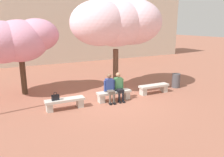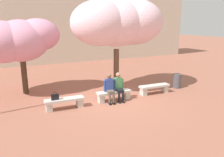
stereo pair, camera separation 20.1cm
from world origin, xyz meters
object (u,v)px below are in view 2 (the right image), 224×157
at_px(person_seated_left, 110,87).
at_px(trash_bin, 177,81).
at_px(stone_bench_west_end, 65,102).
at_px(person_seated_right, 119,86).
at_px(cherry_tree_secondary, 18,40).
at_px(cherry_tree_main, 119,23).
at_px(handbag, 55,97).
at_px(stone_bench_center, 154,88).
at_px(stone_bench_near_west, 114,94).

height_order(person_seated_left, trash_bin, person_seated_left).
relative_size(stone_bench_west_end, person_seated_left, 1.27).
bearing_deg(person_seated_right, cherry_tree_secondary, 142.60).
relative_size(person_seated_right, cherry_tree_secondary, 0.33).
xyz_separation_m(cherry_tree_main, cherry_tree_secondary, (-4.74, 1.39, -0.80)).
relative_size(person_seated_left, handbag, 3.81).
bearing_deg(stone_bench_center, person_seated_left, -178.82).
height_order(stone_bench_near_west, cherry_tree_secondary, cherry_tree_secondary).
relative_size(stone_bench_west_end, handbag, 4.82).
height_order(stone_bench_center, trash_bin, trash_bin).
xyz_separation_m(handbag, cherry_tree_main, (3.75, 1.50, 2.92)).
distance_m(stone_bench_near_west, cherry_tree_secondary, 5.25).
bearing_deg(stone_bench_west_end, handbag, 177.17).
distance_m(stone_bench_near_west, person_seated_left, 0.47).
xyz_separation_m(stone_bench_center, person_seated_left, (-2.54, -0.05, 0.40)).
distance_m(cherry_tree_secondary, trash_bin, 8.47).
bearing_deg(person_seated_right, trash_bin, 5.17).
bearing_deg(trash_bin, stone_bench_west_end, -177.35).
bearing_deg(stone_bench_west_end, person_seated_right, -1.20).
bearing_deg(cherry_tree_secondary, person_seated_right, -37.40).
bearing_deg(person_seated_right, stone_bench_near_west, 166.57).
distance_m(stone_bench_center, cherry_tree_main, 3.75).
height_order(stone_bench_near_west, handbag, handbag).
bearing_deg(trash_bin, cherry_tree_main, 157.67).
xyz_separation_m(stone_bench_near_west, person_seated_left, (-0.24, -0.05, 0.40)).
height_order(handbag, trash_bin, handbag).
bearing_deg(stone_bench_center, person_seated_right, -178.55).
bearing_deg(handbag, stone_bench_west_end, -2.83).
height_order(stone_bench_west_end, stone_bench_near_west, same).
relative_size(person_seated_right, trash_bin, 1.65).
relative_size(stone_bench_center, cherry_tree_main, 0.32).
xyz_separation_m(stone_bench_center, handbag, (-4.97, 0.02, 0.28)).
bearing_deg(handbag, cherry_tree_secondary, 108.83).
distance_m(person_seated_right, cherry_tree_main, 3.32).
bearing_deg(person_seated_right, stone_bench_west_end, 178.80).
xyz_separation_m(person_seated_left, handbag, (-2.43, 0.07, -0.12)).
height_order(person_seated_right, handbag, person_seated_right).
bearing_deg(stone_bench_near_west, handbag, 179.60).
bearing_deg(person_seated_right, handbag, 178.59).
distance_m(stone_bench_near_west, trash_bin, 4.07).
bearing_deg(person_seated_right, cherry_tree_main, 61.47).
bearing_deg(cherry_tree_main, cherry_tree_secondary, 163.62).
distance_m(stone_bench_center, person_seated_left, 2.58).
bearing_deg(cherry_tree_main, stone_bench_center, -51.21).
relative_size(person_seated_left, trash_bin, 1.65).
bearing_deg(trash_bin, person_seated_right, -174.83).
xyz_separation_m(stone_bench_west_end, person_seated_right, (2.52, -0.05, 0.40)).
relative_size(handbag, cherry_tree_secondary, 0.09).
bearing_deg(person_seated_left, handbag, 178.32).
relative_size(stone_bench_center, person_seated_right, 1.27).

